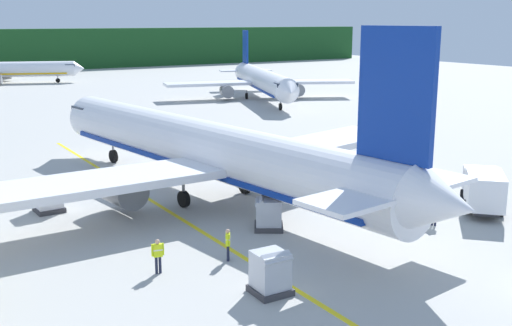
{
  "coord_description": "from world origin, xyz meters",
  "views": [
    {
      "loc": [
        -25.9,
        -14.77,
        12.18
      ],
      "look_at": [
        -6.65,
        16.3,
        3.82
      ],
      "focal_mm": 44.13,
      "sensor_mm": 36.0,
      "label": 1
    }
  ],
  "objects_px": {
    "cargo_container_mid": "(268,214)",
    "cargo_container_far": "(271,273)",
    "service_truck_fuel": "(483,188)",
    "cargo_container_near": "(48,198)",
    "crew_marshaller": "(434,211)",
    "crew_loader_left": "(158,253)",
    "airliner_foreground": "(207,150)",
    "crew_loader_right": "(228,242)",
    "airliner_mid_apron": "(262,80)"
  },
  "relations": [
    {
      "from": "crew_marshaller",
      "to": "crew_loader_left",
      "type": "relative_size",
      "value": 0.91
    },
    {
      "from": "cargo_container_near",
      "to": "cargo_container_mid",
      "type": "height_order",
      "value": "cargo_container_near"
    },
    {
      "from": "airliner_foreground",
      "to": "cargo_container_far",
      "type": "xyz_separation_m",
      "value": [
        -4.95,
        -15.66,
        -2.39
      ]
    },
    {
      "from": "airliner_foreground",
      "to": "cargo_container_far",
      "type": "bearing_deg",
      "value": -107.53
    },
    {
      "from": "cargo_container_mid",
      "to": "cargo_container_far",
      "type": "xyz_separation_m",
      "value": [
        -4.81,
        -7.64,
        0.07
      ]
    },
    {
      "from": "service_truck_fuel",
      "to": "cargo_container_near",
      "type": "bearing_deg",
      "value": 148.64
    },
    {
      "from": "service_truck_fuel",
      "to": "crew_marshaller",
      "type": "relative_size",
      "value": 3.51
    },
    {
      "from": "airliner_mid_apron",
      "to": "crew_marshaller",
      "type": "bearing_deg",
      "value": -112.71
    },
    {
      "from": "cargo_container_near",
      "to": "crew_loader_right",
      "type": "xyz_separation_m",
      "value": [
        5.75,
        -13.55,
        0.06
      ]
    },
    {
      "from": "service_truck_fuel",
      "to": "cargo_container_mid",
      "type": "bearing_deg",
      "value": 162.98
    },
    {
      "from": "cargo_container_near",
      "to": "crew_marshaller",
      "type": "xyz_separation_m",
      "value": [
        19.12,
        -15.15,
        -0.0
      ]
    },
    {
      "from": "service_truck_fuel",
      "to": "cargo_container_near",
      "type": "relative_size",
      "value": 2.81
    },
    {
      "from": "service_truck_fuel",
      "to": "crew_loader_right",
      "type": "bearing_deg",
      "value": 176.48
    },
    {
      "from": "cargo_container_near",
      "to": "crew_loader_right",
      "type": "distance_m",
      "value": 14.72
    },
    {
      "from": "cargo_container_near",
      "to": "cargo_container_mid",
      "type": "relative_size",
      "value": 0.86
    },
    {
      "from": "cargo_container_far",
      "to": "cargo_container_near",
      "type": "bearing_deg",
      "value": 106.69
    },
    {
      "from": "crew_loader_left",
      "to": "airliner_foreground",
      "type": "bearing_deg",
      "value": 52.28
    },
    {
      "from": "cargo_container_mid",
      "to": "crew_loader_left",
      "type": "height_order",
      "value": "cargo_container_mid"
    },
    {
      "from": "cargo_container_near",
      "to": "cargo_container_mid",
      "type": "distance_m",
      "value": 14.62
    },
    {
      "from": "service_truck_fuel",
      "to": "cargo_container_mid",
      "type": "height_order",
      "value": "service_truck_fuel"
    },
    {
      "from": "service_truck_fuel",
      "to": "cargo_container_far",
      "type": "bearing_deg",
      "value": -169.68
    },
    {
      "from": "crew_loader_right",
      "to": "crew_loader_left",
      "type": "bearing_deg",
      "value": 174.83
    },
    {
      "from": "cargo_container_far",
      "to": "crew_loader_right",
      "type": "distance_m",
      "value": 4.54
    },
    {
      "from": "airliner_foreground",
      "to": "cargo_container_mid",
      "type": "xyz_separation_m",
      "value": [
        -0.13,
        -8.02,
        -2.46
      ]
    },
    {
      "from": "cargo_container_mid",
      "to": "airliner_mid_apron",
      "type": "bearing_deg",
      "value": 58.05
    },
    {
      "from": "airliner_mid_apron",
      "to": "cargo_container_far",
      "type": "relative_size",
      "value": 16.62
    },
    {
      "from": "cargo_container_far",
      "to": "crew_loader_right",
      "type": "bearing_deg",
      "value": 85.87
    },
    {
      "from": "airliner_mid_apron",
      "to": "crew_loader_left",
      "type": "bearing_deg",
      "value": -126.5
    },
    {
      "from": "service_truck_fuel",
      "to": "crew_loader_right",
      "type": "height_order",
      "value": "service_truck_fuel"
    },
    {
      "from": "crew_loader_left",
      "to": "airliner_mid_apron",
      "type": "bearing_deg",
      "value": 53.5
    },
    {
      "from": "service_truck_fuel",
      "to": "airliner_foreground",
      "type": "bearing_deg",
      "value": 138.2
    },
    {
      "from": "cargo_container_mid",
      "to": "cargo_container_far",
      "type": "distance_m",
      "value": 9.03
    },
    {
      "from": "service_truck_fuel",
      "to": "cargo_container_near",
      "type": "height_order",
      "value": "service_truck_fuel"
    },
    {
      "from": "cargo_container_near",
      "to": "crew_loader_right",
      "type": "bearing_deg",
      "value": -67.02
    },
    {
      "from": "airliner_foreground",
      "to": "crew_loader_left",
      "type": "distance_m",
      "value": 13.85
    },
    {
      "from": "service_truck_fuel",
      "to": "cargo_container_near",
      "type": "xyz_separation_m",
      "value": [
        -24.08,
        14.68,
        -0.57
      ]
    },
    {
      "from": "cargo_container_near",
      "to": "crew_marshaller",
      "type": "bearing_deg",
      "value": -38.41
    },
    {
      "from": "airliner_foreground",
      "to": "airliner_mid_apron",
      "type": "bearing_deg",
      "value": 53.8
    },
    {
      "from": "cargo_container_mid",
      "to": "cargo_container_far",
      "type": "bearing_deg",
      "value": -122.22
    },
    {
      "from": "crew_marshaller",
      "to": "crew_loader_right",
      "type": "bearing_deg",
      "value": 173.15
    },
    {
      "from": "cargo_container_far",
      "to": "crew_loader_left",
      "type": "relative_size",
      "value": 1.2
    },
    {
      "from": "airliner_foreground",
      "to": "crew_loader_right",
      "type": "height_order",
      "value": "airliner_foreground"
    },
    {
      "from": "crew_marshaller",
      "to": "crew_loader_left",
      "type": "distance_m",
      "value": 17.21
    },
    {
      "from": "cargo_container_near",
      "to": "cargo_container_far",
      "type": "bearing_deg",
      "value": -73.31
    },
    {
      "from": "cargo_container_near",
      "to": "cargo_container_far",
      "type": "height_order",
      "value": "cargo_container_far"
    },
    {
      "from": "cargo_container_mid",
      "to": "crew_loader_right",
      "type": "distance_m",
      "value": 5.46
    },
    {
      "from": "cargo_container_mid",
      "to": "airliner_foreground",
      "type": "bearing_deg",
      "value": 89.05
    },
    {
      "from": "airliner_foreground",
      "to": "cargo_container_mid",
      "type": "distance_m",
      "value": 8.39
    },
    {
      "from": "cargo_container_near",
      "to": "cargo_container_far",
      "type": "relative_size",
      "value": 0.95
    },
    {
      "from": "cargo_container_near",
      "to": "cargo_container_mid",
      "type": "xyz_separation_m",
      "value": [
        10.23,
        -10.44,
        -0.02
      ]
    }
  ]
}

